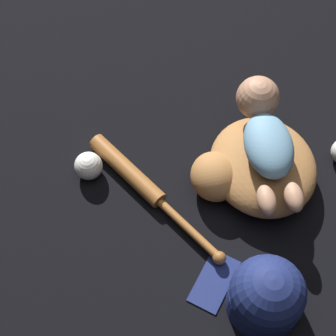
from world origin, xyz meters
TOP-DOWN VIEW (x-y plane):
  - ground_plane at (0.00, 0.00)m, footprint 6.00×6.00m
  - baseball_glove at (0.00, -0.02)m, footprint 0.36×0.37m
  - baby_figure at (0.05, -0.03)m, footprint 0.36×0.16m
  - baseball_bat at (-0.04, 0.27)m, footprint 0.35×0.36m
  - baseball at (0.00, 0.40)m, footprint 0.07×0.07m
  - baseball_cap at (-0.33, -0.03)m, footprint 0.21×0.26m

SIDE VIEW (x-z plane):
  - ground_plane at x=0.00m, z-range 0.00..0.00m
  - baseball_bat at x=-0.04m, z-range 0.00..0.04m
  - baseball at x=0.00m, z-range 0.00..0.07m
  - baseball_glove at x=0.00m, z-range 0.00..0.11m
  - baseball_cap at x=-0.33m, z-range -0.02..0.15m
  - baby_figure at x=0.05m, z-range 0.10..0.21m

